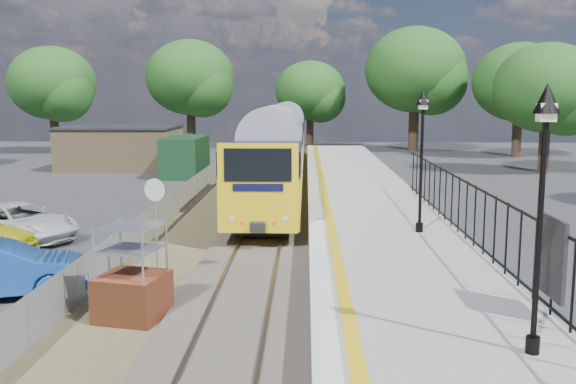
{
  "coord_description": "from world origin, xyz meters",
  "views": [
    {
      "loc": [
        1.59,
        -14.62,
        5.28
      ],
      "look_at": [
        0.97,
        7.3,
        2.0
      ],
      "focal_mm": 40.0,
      "sensor_mm": 36.0,
      "label": 1
    }
  ],
  "objects_px": {
    "car_white": "(18,222)",
    "victorian_lamp_north": "(422,127)",
    "speed_sign": "(155,213)",
    "brick_plinth": "(132,274)",
    "train": "(281,142)",
    "victorian_lamp_south": "(544,157)"
  },
  "relations": [
    {
      "from": "speed_sign",
      "to": "car_white",
      "type": "height_order",
      "value": "speed_sign"
    },
    {
      "from": "brick_plinth",
      "to": "car_white",
      "type": "relative_size",
      "value": 0.48
    },
    {
      "from": "victorian_lamp_north",
      "to": "victorian_lamp_south",
      "type": "bearing_deg",
      "value": -88.85
    },
    {
      "from": "train",
      "to": "brick_plinth",
      "type": "relative_size",
      "value": 17.4
    },
    {
      "from": "victorian_lamp_north",
      "to": "brick_plinth",
      "type": "xyz_separation_m",
      "value": [
        -7.8,
        -6.09,
        -3.17
      ]
    },
    {
      "from": "victorian_lamp_south",
      "to": "speed_sign",
      "type": "distance_m",
      "value": 10.48
    },
    {
      "from": "train",
      "to": "brick_plinth",
      "type": "height_order",
      "value": "train"
    },
    {
      "from": "car_white",
      "to": "brick_plinth",
      "type": "bearing_deg",
      "value": -114.34
    },
    {
      "from": "victorian_lamp_south",
      "to": "train",
      "type": "height_order",
      "value": "victorian_lamp_south"
    },
    {
      "from": "car_white",
      "to": "victorian_lamp_south",
      "type": "bearing_deg",
      "value": -102.49
    },
    {
      "from": "train",
      "to": "speed_sign",
      "type": "height_order",
      "value": "train"
    },
    {
      "from": "victorian_lamp_south",
      "to": "victorian_lamp_north",
      "type": "height_order",
      "value": "same"
    },
    {
      "from": "brick_plinth",
      "to": "speed_sign",
      "type": "relative_size",
      "value": 0.76
    },
    {
      "from": "car_white",
      "to": "victorian_lamp_north",
      "type": "bearing_deg",
      "value": -71.41
    },
    {
      "from": "victorian_lamp_south",
      "to": "brick_plinth",
      "type": "height_order",
      "value": "victorian_lamp_south"
    },
    {
      "from": "car_white",
      "to": "speed_sign",
      "type": "bearing_deg",
      "value": -104.25
    },
    {
      "from": "victorian_lamp_south",
      "to": "train",
      "type": "bearing_deg",
      "value": 100.1
    },
    {
      "from": "victorian_lamp_south",
      "to": "victorian_lamp_north",
      "type": "bearing_deg",
      "value": 91.15
    },
    {
      "from": "victorian_lamp_north",
      "to": "brick_plinth",
      "type": "bearing_deg",
      "value": -142.0
    },
    {
      "from": "speed_sign",
      "to": "train",
      "type": "bearing_deg",
      "value": 101.96
    },
    {
      "from": "brick_plinth",
      "to": "speed_sign",
      "type": "xyz_separation_m",
      "value": [
        0.0,
        2.51,
        1.01
      ]
    },
    {
      "from": "train",
      "to": "speed_sign",
      "type": "bearing_deg",
      "value": -95.84
    }
  ]
}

